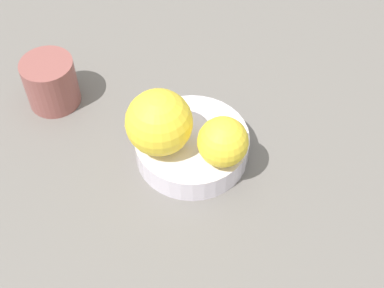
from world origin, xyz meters
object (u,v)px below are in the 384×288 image
object	(u,v)px
orange_in_bowl_0	(223,142)
orange_in_bowl_1	(159,123)
ceramic_cup	(51,82)
fruit_bowl	(192,146)

from	to	relation	value
orange_in_bowl_0	orange_in_bowl_1	size ratio (longest dim) A/B	0.75
ceramic_cup	orange_in_bowl_1	bearing A→B (deg)	-13.03
orange_in_bowl_0	orange_in_bowl_1	bearing A→B (deg)	-173.80
fruit_bowl	orange_in_bowl_1	bearing A→B (deg)	-141.81
fruit_bowl	orange_in_bowl_0	size ratio (longest dim) A/B	2.38
orange_in_bowl_1	ceramic_cup	bearing A→B (deg)	166.97
fruit_bowl	orange_in_bowl_1	size ratio (longest dim) A/B	1.79
fruit_bowl	orange_in_bowl_1	distance (cm)	7.31
fruit_bowl	orange_in_bowl_0	xyz separation A→B (cm)	(4.67, -1.70, 4.99)
orange_in_bowl_0	orange_in_bowl_1	distance (cm)	8.04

